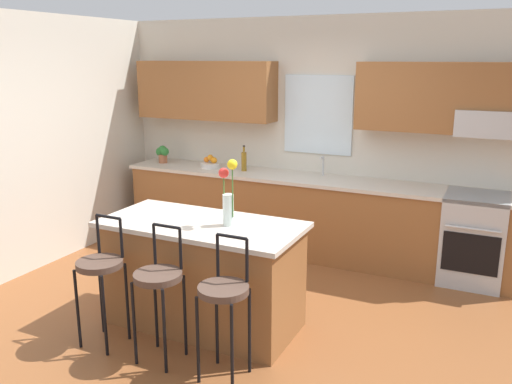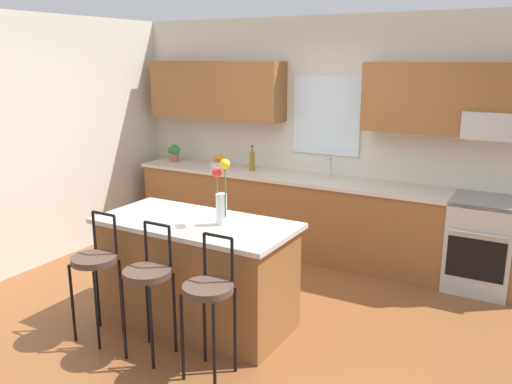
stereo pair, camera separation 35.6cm
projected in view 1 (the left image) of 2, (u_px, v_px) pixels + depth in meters
ground_plane at (241, 315)px, 4.77m from camera, size 14.00×14.00×0.00m
wall_left at (43, 142)px, 5.77m from camera, size 0.12×4.60×2.70m
back_wall_assembly at (321, 123)px, 6.12m from camera, size 5.60×0.50×2.70m
counter_run at (307, 216)px, 6.14m from camera, size 4.56×0.64×0.92m
sink_faucet at (323, 164)px, 6.07m from camera, size 0.02×0.13×0.23m
oven_range at (473, 239)px, 5.38m from camera, size 0.60×0.64×0.92m
kitchen_island at (203, 273)px, 4.51m from camera, size 1.69×0.82×0.92m
bar_stool_near at (101, 269)px, 4.15m from camera, size 0.36×0.36×1.04m
bar_stool_middle at (159, 282)px, 3.92m from camera, size 0.36×0.36×1.04m
bar_stool_far at (224, 296)px, 3.69m from camera, size 0.36×0.36×1.04m
flower_vase at (228, 196)px, 4.25m from camera, size 0.17×0.10×0.55m
fruit_bowl_oranges at (211, 163)px, 6.56m from camera, size 0.24×0.24×0.16m
bottle_olive_oil at (244, 161)px, 6.34m from camera, size 0.06×0.06×0.31m
potted_plant_small at (163, 153)px, 6.83m from camera, size 0.19×0.13×0.22m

